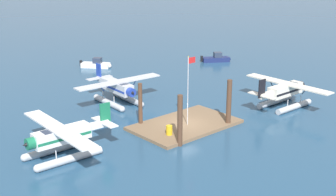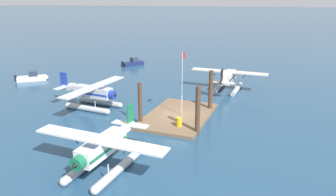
{
  "view_description": "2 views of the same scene",
  "coord_description": "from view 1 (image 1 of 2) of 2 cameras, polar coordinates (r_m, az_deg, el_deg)",
  "views": [
    {
      "loc": [
        -28.42,
        -29.58,
        15.75
      ],
      "look_at": [
        0.86,
        3.47,
        1.9
      ],
      "focal_mm": 47.94,
      "sensor_mm": 36.0,
      "label": 1
    },
    {
      "loc": [
        -29.98,
        -10.38,
        12.04
      ],
      "look_at": [
        -0.68,
        0.93,
        2.24
      ],
      "focal_mm": 33.65,
      "sensor_mm": 36.0,
      "label": 2
    }
  ],
  "objects": [
    {
      "name": "boat_white_open_north",
      "position": [
        68.12,
        -9.08,
        4.25
      ],
      "size": [
        3.82,
        4.2,
        1.5
      ],
      "color": "silver",
      "rests_on": "ground"
    },
    {
      "name": "seaplane_cream_stbd_aft",
      "position": [
        50.73,
        14.68,
        0.61
      ],
      "size": [
        7.98,
        10.42,
        3.84
      ],
      "color": "#B7BABF",
      "rests_on": "ground"
    },
    {
      "name": "seaplane_white_port_fwd",
      "position": [
        37.71,
        -13.34,
        -5.16
      ],
      "size": [
        7.98,
        10.44,
        3.84
      ],
      "color": "#B7BABF",
      "rests_on": "ground"
    },
    {
      "name": "piling_far_left",
      "position": [
        43.36,
        -3.54,
        -0.88
      ],
      "size": [
        0.4,
        0.4,
        4.32
      ],
      "primitive_type": "cylinder",
      "color": "#4C3323",
      "rests_on": "ground"
    },
    {
      "name": "dock_platform",
      "position": [
        43.89,
        2.17,
        -3.42
      ],
      "size": [
        10.21,
        6.34,
        0.3
      ],
      "primitive_type": "cube",
      "color": "brown",
      "rests_on": "ground"
    },
    {
      "name": "seaplane_silver_bow_centre",
      "position": [
        50.52,
        -6.39,
        1.01
      ],
      "size": [
        10.47,
        7.98,
        3.84
      ],
      "color": "#B7BABF",
      "rests_on": "ground"
    },
    {
      "name": "boat_navy_open_east",
      "position": [
        71.6,
        6.19,
        5.01
      ],
      "size": [
        4.35,
        3.51,
        1.5
      ],
      "color": "navy",
      "rests_on": "ground"
    },
    {
      "name": "fuel_drum",
      "position": [
        40.92,
        0.16,
        -4.1
      ],
      "size": [
        0.62,
        0.62,
        0.88
      ],
      "color": "gold",
      "rests_on": "dock_platform"
    },
    {
      "name": "flagpole",
      "position": [
        42.34,
        2.67,
        1.92
      ],
      "size": [
        0.95,
        0.1,
        6.75
      ],
      "color": "silver",
      "rests_on": "dock_platform"
    },
    {
      "name": "piling_near_left",
      "position": [
        38.66,
        1.53,
        -2.91
      ],
      "size": [
        0.46,
        0.46,
        4.64
      ],
      "primitive_type": "cylinder",
      "color": "#4C3323",
      "rests_on": "ground"
    },
    {
      "name": "ground_plane",
      "position": [
        43.94,
        2.17,
        -3.6
      ],
      "size": [
        1200.0,
        1200.0,
        0.0
      ],
      "primitive_type": "plane",
      "color": "navy"
    },
    {
      "name": "piling_near_right",
      "position": [
        43.72,
        7.75,
        -0.63
      ],
      "size": [
        0.48,
        0.48,
        4.64
      ],
      "primitive_type": "cylinder",
      "color": "#4C3323",
      "rests_on": "ground"
    }
  ]
}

